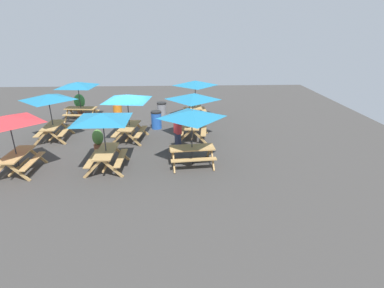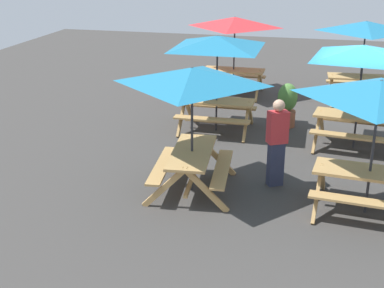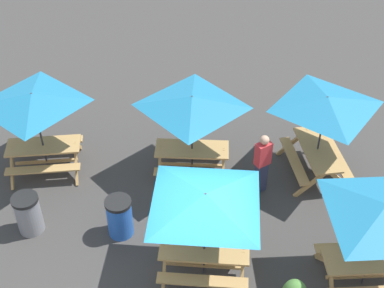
{
  "view_description": "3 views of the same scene",
  "coord_description": "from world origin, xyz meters",
  "px_view_note": "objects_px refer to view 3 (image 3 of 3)",
  "views": [
    {
      "loc": [
        -14.31,
        -2.63,
        5.32
      ],
      "look_at": [
        -3.13,
        -3.11,
        0.9
      ],
      "focal_mm": 28.0,
      "sensor_mm": 36.0,
      "label": 1
    },
    {
      "loc": [
        -0.97,
        -11.84,
        4.3
      ],
      "look_at": [
        -3.13,
        -3.11,
        0.9
      ],
      "focal_mm": 50.0,
      "sensor_mm": 36.0,
      "label": 2
    },
    {
      "loc": [
        0.45,
        6.76,
        9.15
      ],
      "look_at": [
        -0.05,
        -3.28,
        0.9
      ],
      "focal_mm": 50.0,
      "sensor_mm": 36.0,
      "label": 3
    }
  ],
  "objects_px": {
    "picnic_table_0": "(192,108)",
    "picnic_table_3": "(384,216)",
    "trash_bin_gray": "(28,214)",
    "trash_bin_blue": "(120,217)",
    "picnic_table_1": "(205,205)",
    "picnic_table_2": "(326,108)",
    "person_standing": "(262,162)",
    "picnic_table_4": "(34,104)"
  },
  "relations": [
    {
      "from": "picnic_table_3",
      "to": "trash_bin_gray",
      "type": "xyz_separation_m",
      "value": [
        7.01,
        -1.82,
        -1.49
      ]
    },
    {
      "from": "trash_bin_blue",
      "to": "picnic_table_3",
      "type": "bearing_deg",
      "value": 162.04
    },
    {
      "from": "picnic_table_2",
      "to": "picnic_table_4",
      "type": "relative_size",
      "value": 1.0
    },
    {
      "from": "picnic_table_3",
      "to": "person_standing",
      "type": "distance_m",
      "value": 3.47
    },
    {
      "from": "picnic_table_2",
      "to": "trash_bin_gray",
      "type": "xyz_separation_m",
      "value": [
        6.78,
        1.57,
        -1.49
      ]
    },
    {
      "from": "picnic_table_2",
      "to": "picnic_table_4",
      "type": "xyz_separation_m",
      "value": [
        6.75,
        -0.48,
        0.0
      ]
    },
    {
      "from": "picnic_table_0",
      "to": "picnic_table_2",
      "type": "xyz_separation_m",
      "value": [
        -3.07,
        0.17,
        0.0
      ]
    },
    {
      "from": "picnic_table_1",
      "to": "trash_bin_gray",
      "type": "bearing_deg",
      "value": -12.56
    },
    {
      "from": "trash_bin_gray",
      "to": "trash_bin_blue",
      "type": "height_order",
      "value": "same"
    },
    {
      "from": "picnic_table_4",
      "to": "trash_bin_blue",
      "type": "height_order",
      "value": "picnic_table_4"
    },
    {
      "from": "trash_bin_gray",
      "to": "trash_bin_blue",
      "type": "xyz_separation_m",
      "value": [
        -2.02,
        0.2,
        0.0
      ]
    },
    {
      "from": "person_standing",
      "to": "picnic_table_2",
      "type": "bearing_deg",
      "value": -7.86
    },
    {
      "from": "picnic_table_0",
      "to": "trash_bin_gray",
      "type": "relative_size",
      "value": 2.38
    },
    {
      "from": "picnic_table_0",
      "to": "picnic_table_3",
      "type": "distance_m",
      "value": 4.86
    },
    {
      "from": "trash_bin_blue",
      "to": "picnic_table_1",
      "type": "bearing_deg",
      "value": 146.14
    },
    {
      "from": "person_standing",
      "to": "trash_bin_gray",
      "type": "bearing_deg",
      "value": 161.33
    },
    {
      "from": "picnic_table_2",
      "to": "trash_bin_blue",
      "type": "bearing_deg",
      "value": -74.86
    },
    {
      "from": "picnic_table_0",
      "to": "picnic_table_2",
      "type": "height_order",
      "value": "same"
    },
    {
      "from": "trash_bin_gray",
      "to": "person_standing",
      "type": "xyz_separation_m",
      "value": [
        -5.31,
        -1.0,
        0.39
      ]
    },
    {
      "from": "picnic_table_4",
      "to": "trash_bin_blue",
      "type": "xyz_separation_m",
      "value": [
        -1.99,
        2.25,
        -1.49
      ]
    },
    {
      "from": "picnic_table_4",
      "to": "person_standing",
      "type": "distance_m",
      "value": 5.5
    },
    {
      "from": "picnic_table_1",
      "to": "picnic_table_2",
      "type": "relative_size",
      "value": 1.2
    },
    {
      "from": "picnic_table_2",
      "to": "trash_bin_blue",
      "type": "relative_size",
      "value": 2.38
    },
    {
      "from": "picnic_table_4",
      "to": "trash_bin_blue",
      "type": "bearing_deg",
      "value": 128.44
    },
    {
      "from": "picnic_table_4",
      "to": "trash_bin_gray",
      "type": "height_order",
      "value": "picnic_table_4"
    },
    {
      "from": "picnic_table_1",
      "to": "picnic_table_2",
      "type": "bearing_deg",
      "value": -127.68
    },
    {
      "from": "picnic_table_1",
      "to": "picnic_table_3",
      "type": "relative_size",
      "value": 0.99
    },
    {
      "from": "picnic_table_4",
      "to": "picnic_table_1",
      "type": "bearing_deg",
      "value": 134.57
    },
    {
      "from": "picnic_table_2",
      "to": "person_standing",
      "type": "xyz_separation_m",
      "value": [
        1.47,
        0.58,
        -1.1
      ]
    },
    {
      "from": "picnic_table_4",
      "to": "person_standing",
      "type": "relative_size",
      "value": 1.4
    },
    {
      "from": "picnic_table_4",
      "to": "trash_bin_blue",
      "type": "relative_size",
      "value": 2.38
    },
    {
      "from": "picnic_table_1",
      "to": "picnic_table_4",
      "type": "xyz_separation_m",
      "value": [
        3.76,
        -3.44,
        0.0
      ]
    },
    {
      "from": "trash_bin_gray",
      "to": "person_standing",
      "type": "height_order",
      "value": "person_standing"
    },
    {
      "from": "picnic_table_2",
      "to": "trash_bin_gray",
      "type": "distance_m",
      "value": 7.12
    },
    {
      "from": "picnic_table_4",
      "to": "picnic_table_3",
      "type": "bearing_deg",
      "value": 148.03
    },
    {
      "from": "picnic_table_2",
      "to": "trash_bin_gray",
      "type": "relative_size",
      "value": 2.38
    },
    {
      "from": "person_standing",
      "to": "picnic_table_4",
      "type": "bearing_deg",
      "value": 139.35
    },
    {
      "from": "picnic_table_0",
      "to": "picnic_table_4",
      "type": "height_order",
      "value": "same"
    },
    {
      "from": "picnic_table_2",
      "to": "trash_bin_gray",
      "type": "height_order",
      "value": "picnic_table_2"
    },
    {
      "from": "picnic_table_1",
      "to": "picnic_table_3",
      "type": "height_order",
      "value": "same"
    },
    {
      "from": "trash_bin_gray",
      "to": "picnic_table_3",
      "type": "bearing_deg",
      "value": 165.47
    },
    {
      "from": "picnic_table_0",
      "to": "picnic_table_4",
      "type": "relative_size",
      "value": 1.0
    }
  ]
}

